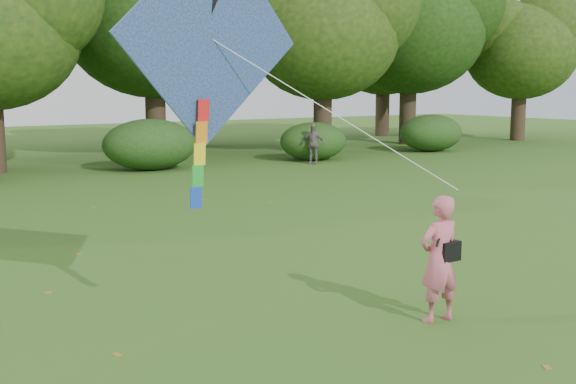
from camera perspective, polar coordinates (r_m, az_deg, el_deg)
ground at (r=10.52m, az=12.58°, el=-8.83°), size 100.00×100.00×0.00m
man_kite_flyer at (r=9.65m, az=11.86°, el=-5.20°), size 0.63×0.43×1.68m
bystander_right at (r=28.51m, az=1.99°, el=3.83°), size 0.90×0.96×1.60m
crossbody_bag at (r=9.69m, az=12.50°, el=-4.50°), size 0.43×0.20×0.69m
flying_kite at (r=8.68m, az=-6.13°, el=11.71°), size 4.27×1.46×3.31m
tree_line at (r=31.24m, az=-17.02°, el=12.70°), size 54.70×15.30×9.48m
shrub_band at (r=25.50m, az=-18.35°, el=2.99°), size 39.15×3.22×1.88m
fallen_leaves at (r=13.30m, az=-7.10°, el=-5.03°), size 9.98×14.62×0.01m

